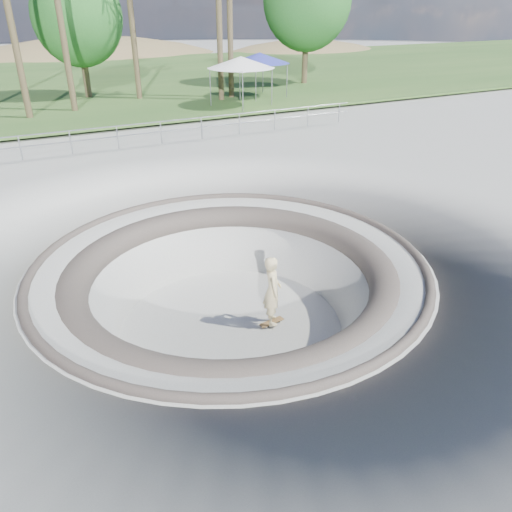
{
  "coord_description": "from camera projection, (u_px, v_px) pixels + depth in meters",
  "views": [
    {
      "loc": [
        -4.64,
        -10.51,
        6.05
      ],
      "look_at": [
        0.87,
        0.21,
        -0.1
      ],
      "focal_mm": 35.0,
      "sensor_mm": 36.0,
      "label": 1
    }
  ],
  "objects": [
    {
      "name": "ground",
      "position": [
        230.0,
        263.0,
        12.96
      ],
      "size": [
        180.0,
        180.0,
        0.0
      ],
      "primitive_type": "plane",
      "color": "#B0B0AB",
      "rests_on": "ground"
    },
    {
      "name": "skate_bowl",
      "position": [
        232.0,
        321.0,
        13.8
      ],
      "size": [
        14.0,
        14.0,
        4.1
      ],
      "color": "#B0B0AB",
      "rests_on": "ground"
    },
    {
      "name": "grass_strip",
      "position": [
        53.0,
        84.0,
        39.79
      ],
      "size": [
        180.0,
        36.0,
        0.12
      ],
      "color": "#2E5220",
      "rests_on": "ground"
    },
    {
      "name": "distant_hills",
      "position": [
        71.0,
        118.0,
        62.98
      ],
      "size": [
        103.2,
        45.0,
        28.6
      ],
      "color": "olive",
      "rests_on": "ground"
    },
    {
      "name": "safety_railing",
      "position": [
        118.0,
        137.0,
        22.15
      ],
      "size": [
        25.0,
        0.06,
        1.03
      ],
      "color": "gray",
      "rests_on": "ground"
    },
    {
      "name": "skateboard",
      "position": [
        272.0,
        322.0,
        13.77
      ],
      "size": [
        0.75,
        0.31,
        0.08
      ],
      "color": "olive",
      "rests_on": "ground"
    },
    {
      "name": "skater",
      "position": [
        272.0,
        291.0,
        13.32
      ],
      "size": [
        0.69,
        0.84,
        1.99
      ],
      "primitive_type": "imported",
      "rotation": [
        0.0,
        0.0,
        1.23
      ],
      "color": "beige",
      "rests_on": "skateboard"
    },
    {
      "name": "canopy_white",
      "position": [
        241.0,
        63.0,
        29.95
      ],
      "size": [
        5.27,
        5.27,
        2.87
      ],
      "color": "gray",
      "rests_on": "ground"
    },
    {
      "name": "canopy_blue",
      "position": [
        260.0,
        58.0,
        32.9
      ],
      "size": [
        5.46,
        5.46,
        2.8
      ],
      "color": "gray",
      "rests_on": "ground"
    },
    {
      "name": "bushy_tree_mid",
      "position": [
        77.0,
        16.0,
        31.64
      ],
      "size": [
        5.66,
        5.14,
        8.16
      ],
      "color": "brown",
      "rests_on": "ground"
    }
  ]
}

